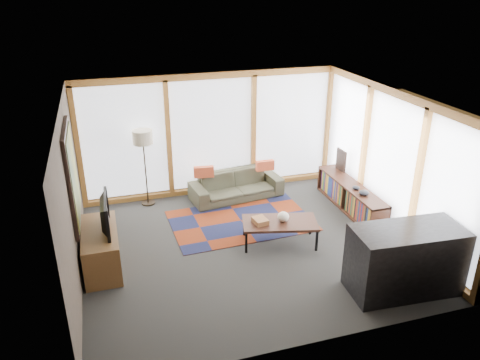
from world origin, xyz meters
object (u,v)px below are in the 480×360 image
object	(u,v)px
coffee_table	(279,232)
television	(101,214)
sofa	(236,185)
bookshelf	(350,197)
floor_lamp	(145,168)
bar_counter	(405,260)
tv_console	(101,249)

from	to	relation	value
coffee_table	television	size ratio (longest dim) A/B	1.38
sofa	television	size ratio (longest dim) A/B	2.07
bookshelf	television	distance (m)	4.88
floor_lamp	bar_counter	size ratio (longest dim) A/B	0.98
bookshelf	tv_console	world-z (taller)	tv_console
tv_console	television	size ratio (longest dim) A/B	1.42
coffee_table	bar_counter	world-z (taller)	bar_counter
bookshelf	bar_counter	distance (m)	2.66
floor_lamp	tv_console	distance (m)	2.37
sofa	coffee_table	bearing A→B (deg)	-91.62
floor_lamp	television	world-z (taller)	floor_lamp
sofa	tv_console	world-z (taller)	tv_console
floor_lamp	bookshelf	size ratio (longest dim) A/B	0.73
coffee_table	tv_console	world-z (taller)	tv_console
bookshelf	television	xyz separation A→B (m)	(-4.79, -0.63, 0.66)
coffee_table	bookshelf	bearing A→B (deg)	23.88
television	bar_counter	bearing A→B (deg)	-113.62
sofa	television	xyz separation A→B (m)	(-2.75, -1.83, 0.65)
coffee_table	floor_lamp	bearing A→B (deg)	132.00
sofa	coffee_table	distance (m)	2.03
sofa	television	world-z (taller)	television
bookshelf	television	bearing A→B (deg)	-172.52
sofa	floor_lamp	world-z (taller)	floor_lamp
sofa	floor_lamp	bearing A→B (deg)	165.04
bookshelf	bar_counter	world-z (taller)	bar_counter
sofa	bookshelf	xyz separation A→B (m)	(2.04, -1.20, -0.01)
sofa	floor_lamp	xyz separation A→B (m)	(-1.84, 0.25, 0.51)
bar_counter	floor_lamp	bearing A→B (deg)	133.25
television	sofa	bearing A→B (deg)	-55.11
television	tv_console	bearing A→B (deg)	122.53
sofa	television	distance (m)	3.36
coffee_table	tv_console	bearing A→B (deg)	177.14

